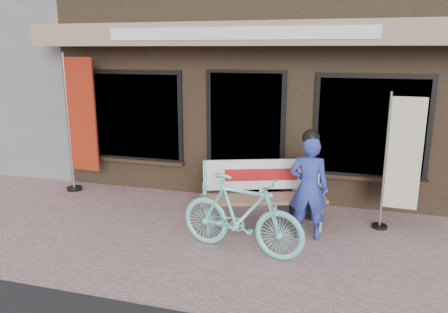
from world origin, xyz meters
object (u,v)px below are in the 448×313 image
(nobori_cream, at_px, (401,161))
(menu_stand, at_px, (306,189))
(person, at_px, (309,186))
(nobori_red, at_px, (80,122))
(bicycle, at_px, (241,215))
(bench, at_px, (262,188))

(nobori_cream, relative_size, menu_stand, 2.11)
(menu_stand, bearing_deg, person, -83.32)
(nobori_red, xyz_separation_m, nobori_cream, (5.27, -0.27, -0.26))
(person, distance_m, bicycle, 1.05)
(bench, distance_m, nobori_red, 3.53)
(bench, height_order, nobori_cream, nobori_cream)
(bench, xyz_separation_m, person, (0.68, -0.24, 0.18))
(bench, xyz_separation_m, nobori_red, (-3.40, 0.65, 0.71))
(bench, relative_size, menu_stand, 1.96)
(nobori_red, height_order, menu_stand, nobori_red)
(person, xyz_separation_m, menu_stand, (-0.10, 0.69, -0.26))
(menu_stand, bearing_deg, nobori_cream, -5.10)
(nobori_red, relative_size, nobori_cream, 1.25)
(nobori_cream, height_order, menu_stand, nobori_cream)
(person, distance_m, nobori_red, 4.21)
(person, relative_size, bicycle, 0.90)
(bicycle, height_order, nobori_cream, nobori_cream)
(bench, distance_m, nobori_cream, 1.96)
(bench, distance_m, person, 0.74)
(nobori_cream, bearing_deg, person, -149.67)
(bench, xyz_separation_m, bicycle, (-0.08, -0.92, -0.06))
(bench, bearing_deg, bicycle, -115.01)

